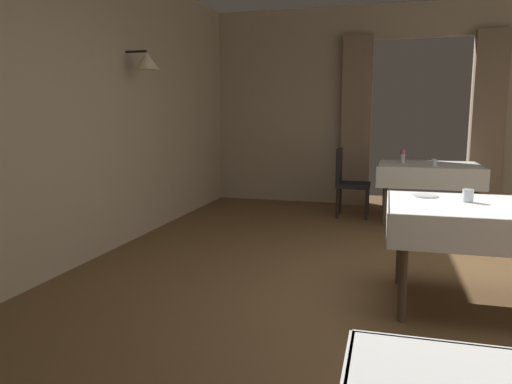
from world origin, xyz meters
TOP-DOWN VIEW (x-y plane):
  - ground at (0.00, 0.00)m, footprint 10.08×10.08m
  - wall_left at (-3.20, 0.00)m, footprint 0.49×8.40m
  - wall_back at (0.00, 4.18)m, footprint 6.40×0.27m
  - dining_table_mid at (0.19, 0.12)m, footprint 1.25×1.01m
  - dining_table_far at (0.08, 3.13)m, footprint 1.29×1.07m
  - chair_far_left at (-0.95, 3.13)m, footprint 0.44×0.44m
  - glass_mid_a at (0.12, 0.20)m, footprint 0.08×0.08m
  - plate_mid_c at (-0.16, 0.37)m, footprint 0.19×0.19m
  - flower_vase_far at (-0.24, 3.21)m, footprint 0.07×0.07m
  - glass_far_b at (0.13, 2.88)m, footprint 0.07×0.07m

SIDE VIEW (x-z plane):
  - ground at x=0.00m, z-range 0.00..0.00m
  - chair_far_left at x=-0.95m, z-range 0.05..0.98m
  - dining_table_far at x=0.08m, z-range 0.28..1.03m
  - dining_table_mid at x=0.19m, z-range 0.29..1.04m
  - plate_mid_c at x=-0.16m, z-range 0.75..0.76m
  - glass_far_b at x=0.13m, z-range 0.75..0.84m
  - glass_mid_a at x=0.12m, z-range 0.75..0.84m
  - flower_vase_far at x=-0.24m, z-range 0.76..0.94m
  - wall_left at x=-3.20m, z-range 0.00..3.00m
  - wall_back at x=0.00m, z-range 0.02..3.02m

